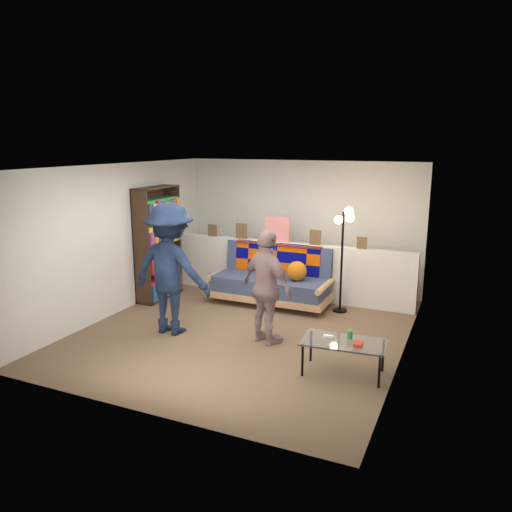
{
  "coord_description": "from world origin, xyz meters",
  "views": [
    {
      "loc": [
        2.96,
        -6.29,
        2.74
      ],
      "look_at": [
        0.0,
        0.4,
        1.05
      ],
      "focal_mm": 35.0,
      "sensor_mm": 36.0,
      "label": 1
    }
  ],
  "objects_px": {
    "bookshelf": "(158,247)",
    "coffee_table": "(344,343)",
    "futon_sofa": "(273,279)",
    "person_right": "(267,287)",
    "person_left": "(171,269)",
    "floor_lamp": "(344,238)"
  },
  "relations": [
    {
      "from": "person_right",
      "to": "coffee_table",
      "type": "bearing_deg",
      "value": -176.78
    },
    {
      "from": "coffee_table",
      "to": "floor_lamp",
      "type": "relative_size",
      "value": 0.6
    },
    {
      "from": "person_left",
      "to": "futon_sofa",
      "type": "bearing_deg",
      "value": -112.59
    },
    {
      "from": "coffee_table",
      "to": "floor_lamp",
      "type": "distance_m",
      "value": 2.45
    },
    {
      "from": "futon_sofa",
      "to": "bookshelf",
      "type": "bearing_deg",
      "value": -163.77
    },
    {
      "from": "futon_sofa",
      "to": "person_left",
      "type": "distance_m",
      "value": 2.12
    },
    {
      "from": "futon_sofa",
      "to": "floor_lamp",
      "type": "xyz_separation_m",
      "value": [
        1.2,
        0.02,
        0.81
      ]
    },
    {
      "from": "floor_lamp",
      "to": "person_left",
      "type": "height_order",
      "value": "person_left"
    },
    {
      "from": "coffee_table",
      "to": "person_right",
      "type": "bearing_deg",
      "value": 156.87
    },
    {
      "from": "futon_sofa",
      "to": "person_left",
      "type": "xyz_separation_m",
      "value": [
        -0.84,
        -1.88,
        0.54
      ]
    },
    {
      "from": "person_left",
      "to": "bookshelf",
      "type": "bearing_deg",
      "value": -47.87
    },
    {
      "from": "bookshelf",
      "to": "coffee_table",
      "type": "xyz_separation_m",
      "value": [
        3.76,
        -1.64,
        -0.53
      ]
    },
    {
      "from": "coffee_table",
      "to": "person_left",
      "type": "relative_size",
      "value": 0.54
    },
    {
      "from": "floor_lamp",
      "to": "bookshelf",
      "type": "bearing_deg",
      "value": -169.37
    },
    {
      "from": "coffee_table",
      "to": "person_right",
      "type": "height_order",
      "value": "person_right"
    },
    {
      "from": "person_left",
      "to": "person_right",
      "type": "relative_size",
      "value": 1.19
    },
    {
      "from": "bookshelf",
      "to": "person_right",
      "type": "distance_m",
      "value": 2.78
    },
    {
      "from": "bookshelf",
      "to": "coffee_table",
      "type": "relative_size",
      "value": 1.91
    },
    {
      "from": "futon_sofa",
      "to": "bookshelf",
      "type": "distance_m",
      "value": 2.1
    },
    {
      "from": "coffee_table",
      "to": "person_right",
      "type": "xyz_separation_m",
      "value": [
        -1.22,
        0.52,
        0.41
      ]
    },
    {
      "from": "bookshelf",
      "to": "person_right",
      "type": "bearing_deg",
      "value": -23.74
    },
    {
      "from": "futon_sofa",
      "to": "person_right",
      "type": "bearing_deg",
      "value": -70.91
    }
  ]
}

